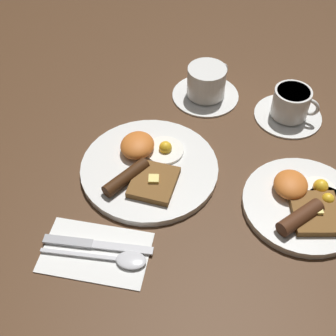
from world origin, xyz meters
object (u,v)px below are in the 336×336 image
at_px(breakfast_plate_far, 304,203).
at_px(teacup_far, 290,106).
at_px(teacup_near, 206,84).
at_px(breakfast_plate_near, 148,166).
at_px(spoon, 121,259).
at_px(knife, 91,244).

height_order(breakfast_plate_far, teacup_far, teacup_far).
xyz_separation_m(teacup_near, teacup_far, (0.02, 0.20, -0.00)).
relative_size(breakfast_plate_near, spoon, 1.47).
bearing_deg(teacup_far, knife, -34.23).
height_order(breakfast_plate_near, teacup_near, teacup_near).
bearing_deg(breakfast_plate_near, knife, -12.15).
xyz_separation_m(breakfast_plate_near, breakfast_plate_far, (0.01, 0.31, 0.00)).
distance_m(breakfast_plate_far, spoon, 0.36).
distance_m(teacup_near, teacup_far, 0.20).
bearing_deg(breakfast_plate_far, knife, -62.00).
relative_size(breakfast_plate_far, teacup_far, 1.51).
xyz_separation_m(teacup_far, spoon, (0.46, -0.24, -0.02)).
height_order(breakfast_plate_near, teacup_far, teacup_far).
height_order(breakfast_plate_near, spoon, breakfast_plate_near).
distance_m(breakfast_plate_near, spoon, 0.22).
xyz_separation_m(breakfast_plate_near, teacup_far, (-0.24, 0.26, 0.02)).
bearing_deg(teacup_far, spoon, -27.73).
xyz_separation_m(breakfast_plate_far, spoon, (0.20, -0.29, -0.01)).
relative_size(breakfast_plate_far, spoon, 1.22).
relative_size(teacup_far, spoon, 0.80).
bearing_deg(teacup_far, breakfast_plate_far, 11.83).
height_order(teacup_far, knife, teacup_far).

